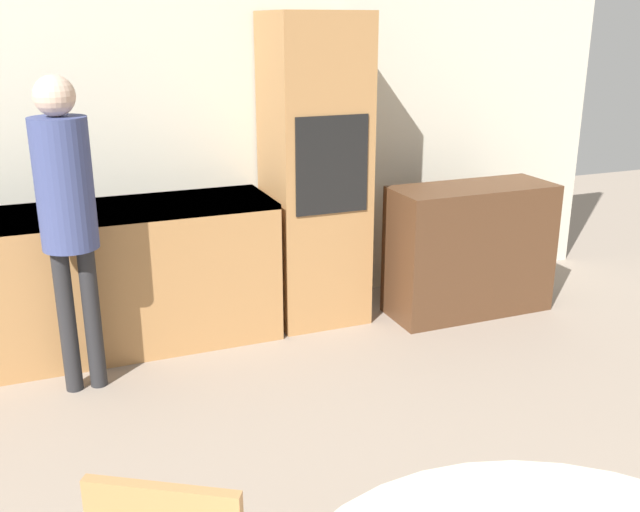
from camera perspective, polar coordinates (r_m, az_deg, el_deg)
The scene contains 5 objects.
wall_back at distance 4.71m, azimuth -10.24°, elevation 10.37°, with size 6.26×0.05×2.60m.
kitchen_counter at distance 4.47m, azimuth -20.66°, elevation -2.12°, with size 2.66×0.60×0.88m.
oven_unit at distance 4.64m, azimuth -0.45°, elevation 6.71°, with size 0.59×0.59×1.99m.
sideboard at distance 4.96m, azimuth 11.88°, elevation 0.51°, with size 1.11×0.45×0.89m.
person_standing at distance 3.84m, azimuth -19.65°, elevation 4.22°, with size 0.29×0.29×1.68m.
Camera 1 is at (-0.95, 0.72, 1.92)m, focal length 40.00 mm.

